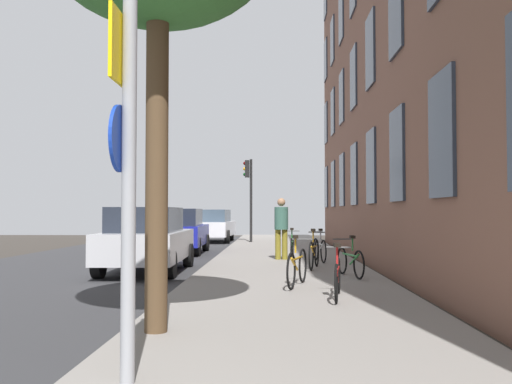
% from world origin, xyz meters
% --- Properties ---
extents(ground_plane, '(41.80, 41.80, 0.00)m').
position_xyz_m(ground_plane, '(-2.40, 15.00, 0.00)').
color(ground_plane, '#332D28').
extents(road_asphalt, '(7.00, 38.00, 0.01)m').
position_xyz_m(road_asphalt, '(-4.50, 15.00, 0.01)').
color(road_asphalt, '#2D2D30').
rests_on(road_asphalt, ground).
extents(sidewalk, '(4.20, 38.00, 0.12)m').
position_xyz_m(sidewalk, '(1.10, 15.00, 0.06)').
color(sidewalk, gray).
rests_on(sidewalk, ground).
extents(building_facade, '(0.56, 27.00, 13.55)m').
position_xyz_m(building_facade, '(3.69, 14.50, 6.80)').
color(building_facade, brown).
rests_on(building_facade, ground).
extents(sign_post, '(0.16, 0.60, 3.44)m').
position_xyz_m(sign_post, '(-0.43, 4.05, 2.04)').
color(sign_post, gray).
rests_on(sign_post, sidewalk).
extents(traffic_light, '(0.43, 0.24, 3.85)m').
position_xyz_m(traffic_light, '(-0.31, 25.57, 2.75)').
color(traffic_light, black).
rests_on(traffic_light, sidewalk).
extents(bicycle_0, '(0.44, 1.69, 0.90)m').
position_xyz_m(bicycle_0, '(1.84, 8.63, 0.47)').
color(bicycle_0, black).
rests_on(bicycle_0, sidewalk).
extents(bicycle_1, '(0.57, 1.70, 0.96)m').
position_xyz_m(bicycle_1, '(1.25, 10.10, 0.50)').
color(bicycle_1, black).
rests_on(bicycle_1, sidewalk).
extents(bicycle_2, '(0.52, 1.60, 0.90)m').
position_xyz_m(bicycle_2, '(2.46, 11.67, 0.47)').
color(bicycle_2, black).
rests_on(bicycle_2, sidewalk).
extents(bicycle_3, '(0.51, 1.68, 0.99)m').
position_xyz_m(bicycle_3, '(1.81, 13.38, 0.51)').
color(bicycle_3, black).
rests_on(bicycle_3, sidewalk).
extents(bicycle_4, '(0.42, 1.61, 0.93)m').
position_xyz_m(bicycle_4, '(2.11, 15.32, 0.48)').
color(bicycle_4, black).
rests_on(bicycle_4, sidewalk).
extents(bicycle_5, '(0.42, 1.62, 0.91)m').
position_xyz_m(bicycle_5, '(1.39, 16.73, 0.47)').
color(bicycle_5, black).
rests_on(bicycle_5, sidewalk).
extents(pedestrian_0, '(0.55, 0.55, 1.81)m').
position_xyz_m(pedestrian_0, '(1.05, 16.04, 1.15)').
color(pedestrian_0, olive).
rests_on(pedestrian_0, sidewalk).
extents(car_0, '(1.89, 4.33, 1.62)m').
position_xyz_m(car_0, '(-2.34, 13.43, 0.84)').
color(car_0, '#B7B7BC').
rests_on(car_0, road_asphalt).
extents(car_1, '(1.86, 4.08, 1.62)m').
position_xyz_m(car_1, '(-2.60, 19.75, 0.84)').
color(car_1, navy).
rests_on(car_1, road_asphalt).
extents(car_2, '(1.93, 4.29, 1.62)m').
position_xyz_m(car_2, '(-2.16, 27.46, 0.84)').
color(car_2, silver).
rests_on(car_2, road_asphalt).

